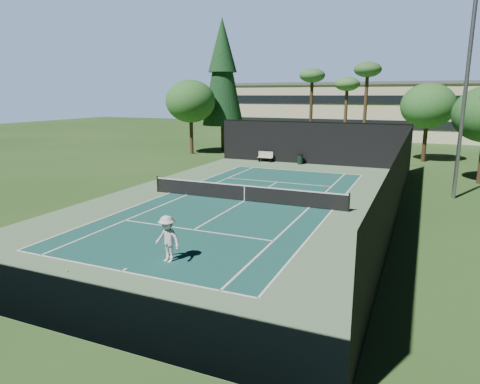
% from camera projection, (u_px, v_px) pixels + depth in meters
% --- Properties ---
extents(ground, '(160.00, 160.00, 0.00)m').
position_uv_depth(ground, '(244.00, 201.00, 26.64)').
color(ground, '#294D1D').
rests_on(ground, ground).
extents(apron_slab, '(18.00, 32.00, 0.01)m').
position_uv_depth(apron_slab, '(244.00, 201.00, 26.64)').
color(apron_slab, '#60835B').
rests_on(apron_slab, ground).
extents(court_surface, '(10.97, 23.77, 0.01)m').
position_uv_depth(court_surface, '(244.00, 201.00, 26.64)').
color(court_surface, '#195149').
rests_on(court_surface, ground).
extents(court_lines, '(11.07, 23.87, 0.01)m').
position_uv_depth(court_lines, '(244.00, 201.00, 26.64)').
color(court_lines, white).
rests_on(court_lines, ground).
extents(tennis_net, '(12.90, 0.10, 1.10)m').
position_uv_depth(tennis_net, '(244.00, 192.00, 26.52)').
color(tennis_net, black).
rests_on(tennis_net, ground).
extents(fence, '(18.04, 32.05, 4.03)m').
position_uv_depth(fence, '(245.00, 169.00, 26.25)').
color(fence, black).
rests_on(fence, ground).
extents(player, '(1.33, 0.92, 1.89)m').
position_uv_depth(player, '(168.00, 239.00, 16.79)').
color(player, silver).
rests_on(player, ground).
extents(tennis_ball_a, '(0.07, 0.07, 0.07)m').
position_uv_depth(tennis_ball_a, '(67.00, 271.00, 15.99)').
color(tennis_ball_a, '#CDD630').
rests_on(tennis_ball_a, ground).
extents(tennis_ball_b, '(0.06, 0.06, 0.06)m').
position_uv_depth(tennis_ball_b, '(225.00, 191.00, 29.18)').
color(tennis_ball_b, '#C5D22F').
rests_on(tennis_ball_b, ground).
extents(tennis_ball_c, '(0.07, 0.07, 0.07)m').
position_uv_depth(tennis_ball_c, '(287.00, 196.00, 27.72)').
color(tennis_ball_c, '#CDDF32').
rests_on(tennis_ball_c, ground).
extents(tennis_ball_d, '(0.07, 0.07, 0.07)m').
position_uv_depth(tennis_ball_d, '(223.00, 181.00, 32.74)').
color(tennis_ball_d, '#D2EF36').
rests_on(tennis_ball_d, ground).
extents(park_bench, '(1.50, 0.45, 1.02)m').
position_uv_depth(park_bench, '(265.00, 156.00, 42.10)').
color(park_bench, beige).
rests_on(park_bench, ground).
extents(trash_bin, '(0.56, 0.56, 0.95)m').
position_uv_depth(trash_bin, '(300.00, 159.00, 40.65)').
color(trash_bin, black).
rests_on(trash_bin, ground).
extents(pine_tree, '(4.80, 4.80, 15.00)m').
position_uv_depth(pine_tree, '(222.00, 67.00, 48.85)').
color(pine_tree, '#4E3221').
rests_on(pine_tree, ground).
extents(palm_a, '(2.80, 2.80, 9.32)m').
position_uv_depth(palm_a, '(312.00, 79.00, 47.07)').
color(palm_a, '#402C1B').
rests_on(palm_a, ground).
extents(palm_b, '(2.80, 2.80, 8.42)m').
position_uv_depth(palm_b, '(347.00, 87.00, 47.69)').
color(palm_b, '#4F3822').
rests_on(palm_b, ground).
extents(palm_c, '(2.80, 2.80, 9.77)m').
position_uv_depth(palm_c, '(367.00, 73.00, 43.76)').
color(palm_c, '#4A341F').
rests_on(palm_c, ground).
extents(decid_tree_a, '(5.12, 5.12, 7.62)m').
position_uv_depth(decid_tree_a, '(428.00, 106.00, 41.25)').
color(decid_tree_a, '#402A1B').
rests_on(decid_tree_a, ground).
extents(decid_tree_c, '(5.44, 5.44, 8.09)m').
position_uv_depth(decid_tree_c, '(191.00, 101.00, 46.89)').
color(decid_tree_c, '#4E3521').
rests_on(decid_tree_c, ground).
extents(campus_building, '(40.50, 12.50, 8.30)m').
position_uv_depth(campus_building, '(358.00, 110.00, 66.85)').
color(campus_building, beige).
rests_on(campus_building, ground).
extents(light_pole, '(0.90, 0.25, 12.22)m').
position_uv_depth(light_pole, '(465.00, 95.00, 25.93)').
color(light_pole, gray).
rests_on(light_pole, ground).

